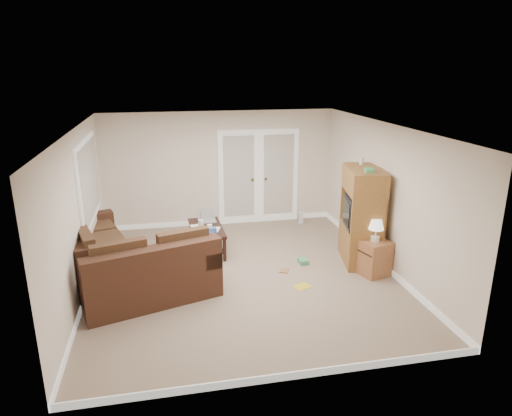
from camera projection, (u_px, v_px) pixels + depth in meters
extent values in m
plane|color=gray|center=(242.00, 276.00, 7.73)|extent=(5.50, 5.50, 0.00)
cube|color=white|center=(241.00, 128.00, 6.98)|extent=(5.00, 5.50, 0.02)
cube|color=silver|center=(79.00, 215.00, 6.88)|extent=(0.02, 5.50, 2.50)
cube|color=silver|center=(385.00, 197.00, 7.83)|extent=(0.02, 5.50, 2.50)
cube|color=silver|center=(220.00, 169.00, 9.92)|extent=(5.00, 0.02, 2.50)
cube|color=silver|center=(286.00, 281.00, 4.78)|extent=(5.00, 0.02, 2.50)
cube|color=white|center=(239.00, 179.00, 10.04)|extent=(0.90, 0.04, 2.13)
cube|color=white|center=(278.00, 177.00, 10.21)|extent=(0.90, 0.04, 2.13)
cube|color=silver|center=(239.00, 177.00, 10.00)|extent=(0.68, 0.02, 1.80)
cube|color=silver|center=(279.00, 175.00, 10.17)|extent=(0.68, 0.02, 1.80)
cube|color=white|center=(88.00, 180.00, 7.73)|extent=(0.04, 1.92, 1.42)
cube|color=silver|center=(90.00, 180.00, 7.73)|extent=(0.02, 1.74, 1.24)
cube|color=#422619|center=(99.00, 259.00, 7.81)|extent=(1.72, 2.75, 0.47)
cube|color=#422619|center=(73.00, 237.00, 7.50)|extent=(1.02, 2.54, 0.48)
cube|color=#422619|center=(86.00, 221.00, 8.66)|extent=(1.04, 0.55, 0.25)
cube|color=#4B311E|center=(103.00, 242.00, 7.76)|extent=(1.37, 2.55, 0.13)
cube|color=#422619|center=(149.00, 283.00, 6.96)|extent=(2.22, 1.56, 0.47)
cube|color=#422619|center=(154.00, 263.00, 6.51)|extent=(2.00, 0.85, 0.48)
cube|color=#422619|center=(202.00, 251.00, 7.26)|extent=(0.55, 1.04, 0.25)
cube|color=#4B311E|center=(146.00, 263.00, 6.95)|extent=(2.01, 1.20, 0.13)
cube|color=black|center=(201.00, 243.00, 7.21)|extent=(0.61, 0.96, 0.03)
cube|color=red|center=(196.00, 236.00, 7.41)|extent=(0.38, 0.23, 0.02)
cube|color=black|center=(206.00, 228.00, 8.64)|extent=(0.63, 1.20, 0.05)
cube|color=black|center=(207.00, 243.00, 8.73)|extent=(0.54, 1.11, 0.03)
cylinder|color=silver|center=(201.00, 224.00, 8.53)|extent=(0.10, 0.10, 0.17)
cylinder|color=red|center=(201.00, 216.00, 8.48)|extent=(0.01, 0.01, 0.15)
cube|color=#2E5198|center=(210.00, 230.00, 8.32)|extent=(0.24, 0.14, 0.10)
cube|color=white|center=(207.00, 229.00, 8.53)|extent=(0.41, 0.66, 0.00)
cube|color=#8F5E2C|center=(360.00, 244.00, 8.25)|extent=(0.80, 1.17, 0.64)
cube|color=#8F5E2C|center=(365.00, 181.00, 7.90)|extent=(0.80, 1.17, 0.43)
cube|color=black|center=(361.00, 213.00, 8.08)|extent=(0.64, 0.74, 0.54)
cube|color=black|center=(346.00, 212.00, 8.07)|extent=(0.12, 0.55, 0.43)
cube|color=#469B60|center=(369.00, 170.00, 7.57)|extent=(0.17, 0.22, 0.06)
cylinder|color=silver|center=(362.00, 161.00, 8.12)|extent=(0.08, 0.08, 0.13)
cube|color=#9A6138|center=(374.00, 257.00, 7.73)|extent=(0.57, 0.57, 0.60)
cylinder|color=silver|center=(375.00, 238.00, 7.63)|extent=(0.15, 0.15, 0.09)
cylinder|color=silver|center=(376.00, 232.00, 7.59)|extent=(0.03, 0.03, 0.13)
cone|color=beige|center=(376.00, 224.00, 7.55)|extent=(0.26, 0.26, 0.17)
cube|color=silver|center=(300.00, 218.00, 10.27)|extent=(0.11, 0.09, 0.27)
cube|color=gold|center=(302.00, 286.00, 7.36)|extent=(0.33, 0.30, 0.01)
cube|color=#469B60|center=(303.00, 261.00, 8.21)|extent=(0.17, 0.21, 0.08)
imported|color=brown|center=(280.00, 270.00, 7.93)|extent=(0.22, 0.24, 0.02)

